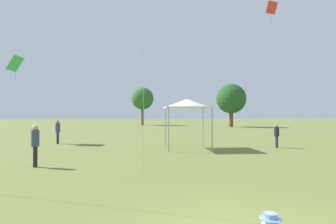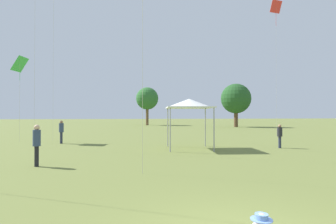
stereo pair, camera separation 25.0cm
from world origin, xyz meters
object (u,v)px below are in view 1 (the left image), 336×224
Objects in this scene: person_standing_2 at (35,141)px; distant_tree_0 at (143,99)px; canopy_tent at (187,104)px; person_standing_0 at (277,134)px; kite_5 at (15,64)px; person_standing_3 at (58,130)px; kite_4 at (272,11)px; distant_tree_1 at (231,99)px.

distant_tree_0 is (9.57, 45.26, 4.74)m from person_standing_2.
canopy_tent is 40.92m from distant_tree_0.
person_standing_0 is 0.23× the size of kite_5.
person_standing_0 is 42.02m from distant_tree_0.
distant_tree_0 is (10.50, 35.87, 4.75)m from person_standing_3.
person_standing_3 is 0.13× the size of kite_4.
kite_4 is at bearing -123.68° from person_standing_0.
distant_tree_1 is (10.85, 29.72, 4.32)m from person_standing_0.
distant_tree_1 reaches higher than person_standing_0.
person_standing_2 is 0.22× the size of distant_tree_1.
person_standing_3 is 10.34m from canopy_tent.
person_standing_0 is 14.54m from person_standing_2.
person_standing_2 is at bearing -131.88° from person_standing_3.
person_standing_2 is at bearing -126.63° from distant_tree_1.
canopy_tent is at bearing -8.25° from person_standing_0.
canopy_tent is (8.90, -4.92, 1.87)m from person_standing_3.
person_standing_3 is (-14.97, 5.62, 0.13)m from person_standing_0.
person_standing_0 is 31.93m from distant_tree_1.
kite_5 is 0.87× the size of distant_tree_1.
person_standing_3 reaches higher than person_standing_0.
person_standing_0 is 0.19× the size of distant_tree_0.
person_standing_2 is 0.54× the size of canopy_tent.
person_standing_0 is 6.43m from canopy_tent.
canopy_tent is at bearing -76.47° from person_standing_3.
distant_tree_0 is at bearing 87.76° from canopy_tent.
kite_5 is (-4.59, 11.36, 5.26)m from person_standing_2.
person_standing_0 is at bearing -68.10° from person_standing_3.
person_standing_2 is 1.00× the size of person_standing_3.
distant_tree_1 is (25.83, 24.10, 4.19)m from person_standing_3.
kite_5 reaches higher than person_standing_0.
person_standing_0 is 0.88× the size of person_standing_3.
person_standing_3 is at bearing -106.31° from distant_tree_0.
canopy_tent is at bearing 119.27° from kite_5.
distant_tree_0 reaches higher than distant_tree_1.
person_standing_0 is at bearing 125.86° from kite_5.
person_standing_0 is 0.88× the size of person_standing_2.
person_standing_2 is 46.51m from distant_tree_0.
kite_5 is at bearing 151.25° from canopy_tent.
kite_4 is 1.96× the size of kite_5.
person_standing_3 is 35.57m from distant_tree_1.
distant_tree_1 is (5.90, 21.80, -7.51)m from kite_4.
kite_5 is at bearing -143.11° from distant_tree_1.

